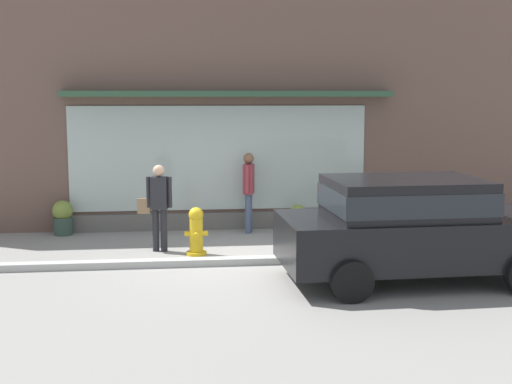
{
  "coord_description": "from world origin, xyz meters",
  "views": [
    {
      "loc": [
        -1.1,
        -11.66,
        2.88
      ],
      "look_at": [
        0.37,
        1.2,
        1.05
      ],
      "focal_mm": 48.49,
      "sensor_mm": 36.0,
      "label": 1
    }
  ],
  "objects": [
    {
      "name": "curb_strip",
      "position": [
        0.0,
        -0.2,
        0.06
      ],
      "size": [
        14.0,
        0.24,
        0.12
      ],
      "primitive_type": "cube",
      "color": "#B2B2AD",
      "rests_on": "ground_plane"
    },
    {
      "name": "storefront",
      "position": [
        -0.0,
        3.19,
        2.41
      ],
      "size": [
        14.0,
        0.81,
        4.92
      ],
      "color": "brown",
      "rests_on": "ground_plane"
    },
    {
      "name": "ground_plane",
      "position": [
        0.0,
        0.0,
        0.0
      ],
      "size": [
        60.0,
        60.0,
        0.0
      ],
      "primitive_type": "plane",
      "color": "gray"
    },
    {
      "name": "pedestrian_passerby",
      "position": [
        0.36,
        2.5,
        0.98
      ],
      "size": [
        0.27,
        0.48,
        1.67
      ],
      "rotation": [
        0.0,
        0.0,
        1.31
      ],
      "color": "#475675",
      "rests_on": "ground_plane"
    },
    {
      "name": "potted_plant_window_center",
      "position": [
        2.29,
        2.35,
        0.61
      ],
      "size": [
        0.48,
        0.48,
        1.27
      ],
      "color": "#4C4C51",
      "rests_on": "ground_plane"
    },
    {
      "name": "potted_plant_near_hydrant",
      "position": [
        4.08,
        2.45,
        0.41
      ],
      "size": [
        0.49,
        0.49,
        0.87
      ],
      "color": "#9E6042",
      "rests_on": "ground_plane"
    },
    {
      "name": "fire_hydrant",
      "position": [
        -0.79,
        0.6,
        0.43
      ],
      "size": [
        0.42,
        0.4,
        0.87
      ],
      "color": "gold",
      "rests_on": "ground_plane"
    },
    {
      "name": "potted_plant_window_right",
      "position": [
        1.4,
        2.49,
        0.33
      ],
      "size": [
        0.35,
        0.35,
        0.58
      ],
      "color": "#33473D",
      "rests_on": "ground_plane"
    },
    {
      "name": "pedestrian_with_handbag",
      "position": [
        -1.47,
        0.97,
        0.93
      ],
      "size": [
        0.64,
        0.25,
        1.61
      ],
      "rotation": [
        0.0,
        0.0,
        2.99
      ],
      "color": "#232328",
      "rests_on": "ground_plane"
    },
    {
      "name": "potted_plant_corner_tall",
      "position": [
        -3.47,
        2.71,
        0.38
      ],
      "size": [
        0.42,
        0.42,
        0.72
      ],
      "color": "#33473D",
      "rests_on": "ground_plane"
    },
    {
      "name": "parked_car_black",
      "position": [
        2.47,
        -1.57,
        0.91
      ],
      "size": [
        4.23,
        2.16,
        1.61
      ],
      "rotation": [
        0.0,
        0.0,
        0.03
      ],
      "color": "black",
      "rests_on": "ground_plane"
    }
  ]
}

